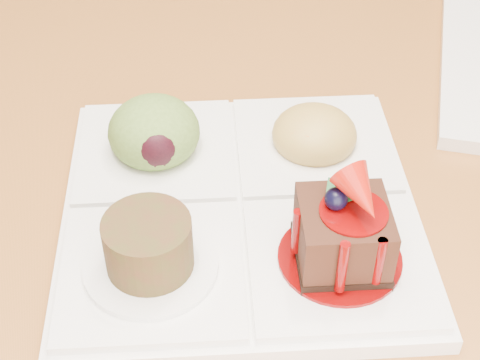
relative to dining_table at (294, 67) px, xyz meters
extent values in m
cube|color=#A15B29|center=(0.00, 0.00, 0.05)|extent=(1.00, 1.80, 0.04)
cube|color=white|center=(-0.11, -0.27, 0.07)|extent=(0.27, 0.27, 0.01)
cube|color=white|center=(-0.06, -0.34, 0.08)|extent=(0.13, 0.13, 0.01)
cube|color=white|center=(-0.18, -0.32, 0.08)|extent=(0.13, 0.13, 0.01)
cube|color=white|center=(-0.16, -0.21, 0.08)|extent=(0.13, 0.13, 0.01)
cube|color=white|center=(-0.05, -0.22, 0.08)|extent=(0.13, 0.13, 0.01)
cylinder|color=#620303|center=(-0.06, -0.34, 0.09)|extent=(0.08, 0.08, 0.00)
cube|color=black|center=(-0.06, -0.34, 0.09)|extent=(0.06, 0.06, 0.01)
cube|color=#38190F|center=(-0.06, -0.34, 0.11)|extent=(0.06, 0.06, 0.03)
cylinder|color=#620303|center=(-0.06, -0.34, 0.13)|extent=(0.04, 0.04, 0.00)
sphere|color=black|center=(-0.07, -0.33, 0.13)|extent=(0.01, 0.01, 0.01)
cone|color=#B0160B|center=(-0.06, -0.34, 0.14)|extent=(0.03, 0.04, 0.03)
cube|color=#12481D|center=(-0.06, -0.33, 0.13)|extent=(0.01, 0.02, 0.01)
cube|color=#12481D|center=(-0.07, -0.32, 0.13)|extent=(0.01, 0.02, 0.01)
cylinder|color=#620303|center=(-0.07, -0.36, 0.11)|extent=(0.01, 0.01, 0.04)
cylinder|color=#620303|center=(-0.05, -0.36, 0.11)|extent=(0.01, 0.01, 0.03)
cylinder|color=#620303|center=(-0.09, -0.33, 0.11)|extent=(0.01, 0.01, 0.03)
cylinder|color=white|center=(-0.18, -0.32, 0.09)|extent=(0.08, 0.08, 0.00)
cylinder|color=#4E2316|center=(-0.18, -0.32, 0.11)|extent=(0.05, 0.05, 0.03)
cylinder|color=#41230E|center=(-0.18, -0.32, 0.12)|extent=(0.04, 0.04, 0.00)
ellipsoid|color=olive|center=(-0.16, -0.21, 0.10)|extent=(0.07, 0.07, 0.05)
ellipsoid|color=black|center=(-0.16, -0.23, 0.10)|extent=(0.03, 0.02, 0.03)
ellipsoid|color=#A78C3C|center=(-0.05, -0.22, 0.09)|extent=(0.06, 0.06, 0.04)
cube|color=#D0650F|center=(-0.04, -0.22, 0.09)|extent=(0.02, 0.02, 0.01)
cube|color=#527118|center=(-0.04, -0.21, 0.10)|extent=(0.02, 0.02, 0.01)
cube|color=#D0650F|center=(-0.06, -0.21, 0.09)|extent=(0.01, 0.02, 0.01)
cube|color=#527118|center=(-0.06, -0.22, 0.10)|extent=(0.02, 0.02, 0.01)
cube|color=#D0650F|center=(-0.06, -0.23, 0.10)|extent=(0.02, 0.02, 0.01)
cube|color=#527118|center=(-0.05, -0.24, 0.10)|extent=(0.02, 0.02, 0.01)
cube|color=#D0650F|center=(-0.03, -0.23, 0.10)|extent=(0.02, 0.02, 0.01)
camera|label=1|loc=(-0.18, -0.62, 0.42)|focal=55.00mm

